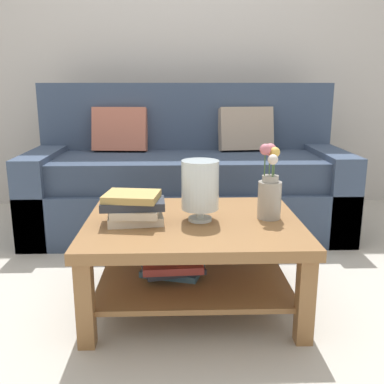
% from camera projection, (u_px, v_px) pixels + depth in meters
% --- Properties ---
extents(ground_plane, '(10.00, 10.00, 0.00)m').
position_uv_depth(ground_plane, '(184.00, 276.00, 2.50)').
color(ground_plane, '#B7B2A8').
extents(back_wall, '(6.40, 0.12, 2.70)m').
position_uv_depth(back_wall, '(181.00, 48.00, 3.77)').
color(back_wall, '#BCB7B2').
rests_on(back_wall, ground).
extents(couch, '(2.22, 0.90, 1.06)m').
position_uv_depth(couch, '(187.00, 180.00, 3.26)').
color(couch, '#384760').
rests_on(couch, ground).
extents(coffee_table, '(1.01, 0.82, 0.43)m').
position_uv_depth(coffee_table, '(192.00, 244.00, 2.12)').
color(coffee_table, olive).
rests_on(coffee_table, ground).
extents(book_stack_main, '(0.30, 0.23, 0.14)m').
position_uv_depth(book_stack_main, '(134.00, 208.00, 2.03)').
color(book_stack_main, beige).
rests_on(book_stack_main, coffee_table).
extents(glass_hurricane_vase, '(0.18, 0.18, 0.29)m').
position_uv_depth(glass_hurricane_vase, '(200.00, 186.00, 2.05)').
color(glass_hurricane_vase, silver).
rests_on(glass_hurricane_vase, coffee_table).
extents(flower_pitcher, '(0.11, 0.12, 0.36)m').
position_uv_depth(flower_pitcher, '(270.00, 189.00, 2.09)').
color(flower_pitcher, '#9E998E').
rests_on(flower_pitcher, coffee_table).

